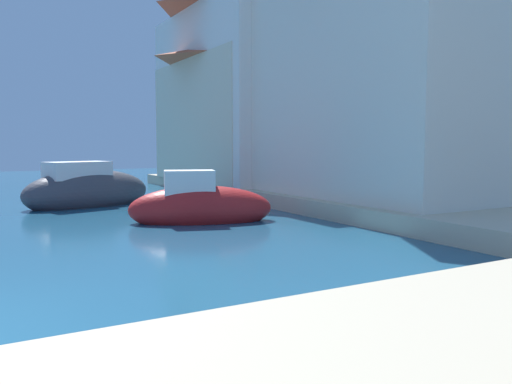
# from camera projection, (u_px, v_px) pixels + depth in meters

# --- Properties ---
(quay_promenade) EXTENTS (44.00, 32.00, 0.50)m
(quay_promenade) POSITION_uv_depth(u_px,v_px,m) (241.00, 281.00, 7.30)
(quay_promenade) COLOR beige
(quay_promenade) RESTS_ON ground
(moored_boat_0) EXTENTS (5.10, 3.19, 1.96)m
(moored_boat_0) POSITION_uv_depth(u_px,v_px,m) (87.00, 191.00, 18.49)
(moored_boat_0) COLOR #3F3F47
(moored_boat_0) RESTS_ON ground
(moored_boat_4) EXTENTS (4.30, 2.66, 1.76)m
(moored_boat_4) POSITION_uv_depth(u_px,v_px,m) (200.00, 206.00, 14.61)
(moored_boat_4) COLOR #B21E1E
(moored_boat_4) RESTS_ON ground
(waterfront_building_main) EXTENTS (5.40, 9.71, 8.90)m
(waterfront_building_main) POSITION_uv_depth(u_px,v_px,m) (375.00, 59.00, 17.14)
(waterfront_building_main) COLOR silver
(waterfront_building_main) RESTS_ON quay_promenade
(waterfront_building_annex) EXTENTS (6.50, 10.10, 8.90)m
(waterfront_building_annex) POSITION_uv_depth(u_px,v_px,m) (250.00, 85.00, 24.65)
(waterfront_building_annex) COLOR white
(waterfront_building_annex) RESTS_ON quay_promenade
(waterfront_building_far) EXTENTS (6.57, 9.51, 6.68)m
(waterfront_building_far) POSITION_uv_depth(u_px,v_px,m) (247.00, 109.00, 24.99)
(waterfront_building_far) COLOR beige
(waterfront_building_far) RESTS_ON quay_promenade
(quayside_tree) EXTENTS (2.79, 2.79, 4.44)m
(quayside_tree) POSITION_uv_depth(u_px,v_px,m) (307.00, 114.00, 22.91)
(quayside_tree) COLOR brown
(quayside_tree) RESTS_ON quay_promenade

